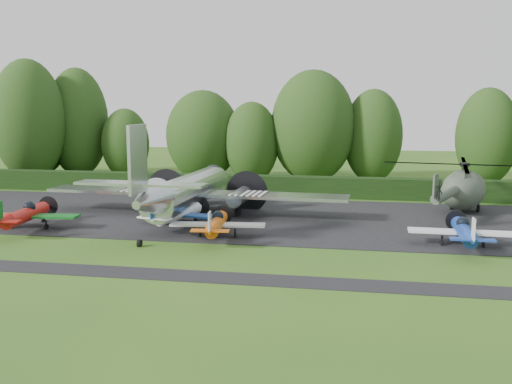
% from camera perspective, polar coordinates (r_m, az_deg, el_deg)
% --- Properties ---
extents(ground, '(160.00, 160.00, 0.00)m').
position_cam_1_polar(ground, '(36.39, -5.53, -5.54)').
color(ground, '#295919').
rests_on(ground, ground).
extents(apron, '(70.00, 18.00, 0.01)m').
position_cam_1_polar(apron, '(45.85, -2.16, -2.50)').
color(apron, black).
rests_on(apron, ground).
extents(taxiway_verge, '(70.00, 2.00, 0.00)m').
position_cam_1_polar(taxiway_verge, '(30.87, -8.56, -8.23)').
color(taxiway_verge, black).
rests_on(taxiway_verge, ground).
extents(hedgerow, '(90.00, 1.60, 2.00)m').
position_cam_1_polar(hedgerow, '(56.48, 0.22, -0.34)').
color(hedgerow, black).
rests_on(hedgerow, ground).
extents(transport_plane, '(25.01, 19.18, 8.01)m').
position_cam_1_polar(transport_plane, '(45.05, -6.84, 0.13)').
color(transport_plane, silver).
rests_on(transport_plane, ground).
extents(light_plane_red, '(7.19, 7.56, 2.76)m').
position_cam_1_polar(light_plane_red, '(43.98, -22.02, -2.11)').
color(light_plane_red, '#AE1410').
rests_on(light_plane_red, ground).
extents(light_plane_white, '(6.64, 6.98, 2.55)m').
position_cam_1_polar(light_plane_white, '(42.17, -7.72, -2.11)').
color(light_plane_white, white).
rests_on(light_plane_white, ground).
extents(light_plane_orange, '(6.44, 6.77, 2.48)m').
position_cam_1_polar(light_plane_orange, '(38.40, -3.93, -3.17)').
color(light_plane_orange, '#CD560C').
rests_on(light_plane_orange, ground).
extents(light_plane_blue, '(6.75, 7.09, 2.59)m').
position_cam_1_polar(light_plane_blue, '(38.18, 20.07, -3.70)').
color(light_plane_blue, navy).
rests_on(light_plane_blue, ground).
extents(helicopter, '(12.98, 15.20, 4.18)m').
position_cam_1_polar(helicopter, '(50.02, 20.06, 0.53)').
color(helicopter, '#3A4636').
rests_on(helicopter, ground).
extents(tree_0, '(8.65, 8.65, 10.58)m').
position_cam_1_polar(tree_0, '(67.43, -5.32, 5.63)').
color(tree_0, black).
rests_on(tree_0, ground).
extents(tree_2, '(7.49, 7.49, 13.39)m').
position_cam_1_polar(tree_2, '(74.33, -17.41, 6.64)').
color(tree_2, black).
rests_on(tree_2, ground).
extents(tree_3, '(9.56, 9.56, 12.82)m').
position_cam_1_polar(tree_3, '(65.50, 5.70, 6.51)').
color(tree_3, black).
rests_on(tree_3, ground).
extents(tree_4, '(6.68, 6.68, 10.68)m').
position_cam_1_polar(tree_4, '(66.64, 11.61, 5.49)').
color(tree_4, black).
rests_on(tree_4, ground).
extents(tree_6, '(6.19, 6.19, 9.24)m').
position_cam_1_polar(tree_6, '(65.01, -0.43, 4.96)').
color(tree_6, black).
rests_on(tree_6, ground).
extents(tree_7, '(5.75, 5.75, 8.44)m').
position_cam_1_polar(tree_7, '(71.13, -12.92, 4.74)').
color(tree_7, black).
rests_on(tree_7, ground).
extents(tree_8, '(6.69, 6.69, 10.77)m').
position_cam_1_polar(tree_8, '(67.78, 22.08, 5.12)').
color(tree_8, black).
rests_on(tree_8, ground).
extents(tree_10, '(8.32, 8.32, 14.16)m').
position_cam_1_polar(tree_10, '(71.88, -21.78, 6.67)').
color(tree_10, black).
rests_on(tree_10, ground).
extents(tree_11, '(7.93, 7.93, 12.75)m').
position_cam_1_polar(tree_11, '(75.86, -21.05, 6.25)').
color(tree_11, black).
rests_on(tree_11, ground).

